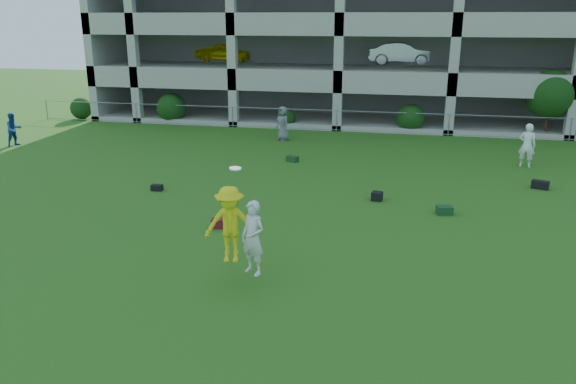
% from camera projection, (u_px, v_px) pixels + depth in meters
% --- Properties ---
extents(ground, '(100.00, 100.00, 0.00)m').
position_uv_depth(ground, '(233.00, 282.00, 13.44)').
color(ground, '#235114').
rests_on(ground, ground).
extents(bystander_a, '(0.89, 0.97, 1.61)m').
position_uv_depth(bystander_a, '(14.00, 129.00, 27.48)').
color(bystander_a, navy).
rests_on(bystander_a, ground).
extents(bystander_c, '(1.01, 0.99, 1.75)m').
position_uv_depth(bystander_c, '(283.00, 123.00, 28.67)').
color(bystander_c, slate).
rests_on(bystander_c, ground).
extents(bystander_e, '(0.78, 0.63, 1.86)m').
position_uv_depth(bystander_e, '(527.00, 145.00, 23.51)').
color(bystander_e, white).
rests_on(bystander_e, ground).
extents(bag_red_a, '(0.60, 0.40, 0.28)m').
position_uv_depth(bag_red_a, '(221.00, 223.00, 16.89)').
color(bag_red_a, '#590F13').
rests_on(bag_red_a, ground).
extents(bag_black_b, '(0.40, 0.25, 0.22)m').
position_uv_depth(bag_black_b, '(157.00, 188.00, 20.51)').
color(bag_black_b, black).
rests_on(bag_black_b, ground).
extents(bag_green_c, '(0.55, 0.43, 0.26)m').
position_uv_depth(bag_green_c, '(444.00, 210.00, 18.07)').
color(bag_green_c, '#123318').
rests_on(bag_green_c, ground).
extents(crate_d, '(0.40, 0.40, 0.30)m').
position_uv_depth(crate_d, '(377.00, 196.00, 19.40)').
color(crate_d, black).
rests_on(crate_d, ground).
extents(bag_black_e, '(0.67, 0.48, 0.30)m').
position_uv_depth(bag_black_e, '(540.00, 185.00, 20.73)').
color(bag_black_e, black).
rests_on(bag_black_e, ground).
extents(bag_green_g, '(0.58, 0.48, 0.25)m').
position_uv_depth(bag_green_g, '(292.00, 159.00, 24.61)').
color(bag_green_g, '#143917').
rests_on(bag_green_g, ground).
extents(frisbee_contest, '(1.68, 1.07, 2.57)m').
position_uv_depth(frisbee_contest, '(235.00, 227.00, 13.16)').
color(frisbee_contest, yellow).
rests_on(frisbee_contest, ground).
extents(parking_garage, '(30.00, 14.00, 12.00)m').
position_uv_depth(parking_garage, '(355.00, 18.00, 37.49)').
color(parking_garage, '#9E998C').
rests_on(parking_garage, ground).
extents(fence, '(36.06, 0.06, 1.20)m').
position_uv_depth(fence, '(337.00, 120.00, 30.98)').
color(fence, gray).
rests_on(fence, ground).
extents(shrub_row, '(34.38, 2.52, 3.50)m').
position_uv_depth(shrub_row, '(423.00, 105.00, 30.45)').
color(shrub_row, '#163D11').
rests_on(shrub_row, ground).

